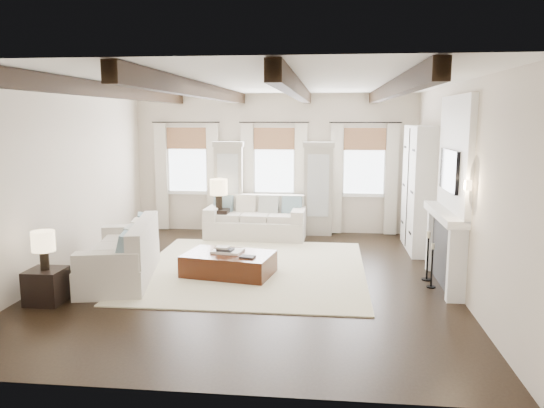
# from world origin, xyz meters

# --- Properties ---
(ground) EXTENTS (7.50, 7.50, 0.00)m
(ground) POSITION_xyz_m (0.00, 0.00, 0.00)
(ground) COLOR black
(ground) RESTS_ON ground
(room_shell) EXTENTS (6.54, 7.54, 3.22)m
(room_shell) POSITION_xyz_m (0.75, 0.90, 1.89)
(room_shell) COLOR beige
(room_shell) RESTS_ON ground
(area_rug) EXTENTS (3.94, 4.21, 0.02)m
(area_rug) POSITION_xyz_m (-0.06, 0.51, 0.01)
(area_rug) COLOR beige
(area_rug) RESTS_ON ground
(sofa_back) EXTENTS (2.21, 1.06, 0.93)m
(sofa_back) POSITION_xyz_m (-0.33, 3.03, 0.37)
(sofa_back) COLOR beige
(sofa_back) RESTS_ON ground
(sofa_left) EXTENTS (1.43, 2.40, 0.96)m
(sofa_left) POSITION_xyz_m (-2.09, -0.25, 0.38)
(sofa_left) COLOR beige
(sofa_left) RESTS_ON ground
(ottoman) EXTENTS (1.60, 1.16, 0.38)m
(ottoman) POSITION_xyz_m (-0.41, 0.13, 0.19)
(ottoman) COLOR black
(ottoman) RESTS_ON ground
(tray) EXTENTS (0.56, 0.46, 0.04)m
(tray) POSITION_xyz_m (-0.44, 0.21, 0.40)
(tray) COLOR white
(tray) RESTS_ON ottoman
(book_lower) EXTENTS (0.29, 0.24, 0.04)m
(book_lower) POSITION_xyz_m (-0.47, 0.15, 0.44)
(book_lower) COLOR #262628
(book_lower) RESTS_ON tray
(book_upper) EXTENTS (0.25, 0.21, 0.03)m
(book_upper) POSITION_xyz_m (-0.52, 0.15, 0.48)
(book_upper) COLOR beige
(book_upper) RESTS_ON book_lower
(book_loose) EXTENTS (0.27, 0.22, 0.03)m
(book_loose) POSITION_xyz_m (-0.05, -0.11, 0.40)
(book_loose) COLOR #262628
(book_loose) RESTS_ON ottoman
(side_table_front) EXTENTS (0.50, 0.50, 0.50)m
(side_table_front) POSITION_xyz_m (-2.78, -1.49, 0.25)
(side_table_front) COLOR black
(side_table_front) RESTS_ON ground
(lamp_front) EXTENTS (0.33, 0.33, 0.57)m
(lamp_front) POSITION_xyz_m (-2.78, -1.49, 0.89)
(lamp_front) COLOR black
(lamp_front) RESTS_ON side_table_front
(side_table_back) EXTENTS (0.43, 0.43, 0.65)m
(side_table_back) POSITION_xyz_m (-1.15, 2.93, 0.32)
(side_table_back) COLOR black
(side_table_back) RESTS_ON ground
(lamp_back) EXTENTS (0.39, 0.39, 0.67)m
(lamp_back) POSITION_xyz_m (-1.15, 2.93, 1.10)
(lamp_back) COLOR black
(lamp_back) RESTS_ON side_table_back
(candlestick_near) EXTENTS (0.14, 0.14, 0.71)m
(candlestick_near) POSITION_xyz_m (2.90, -0.17, 0.30)
(candlestick_near) COLOR black
(candlestick_near) RESTS_ON ground
(candlestick_far) EXTENTS (0.17, 0.17, 0.82)m
(candlestick_far) POSITION_xyz_m (2.90, 0.22, 0.34)
(candlestick_far) COLOR black
(candlestick_far) RESTS_ON ground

